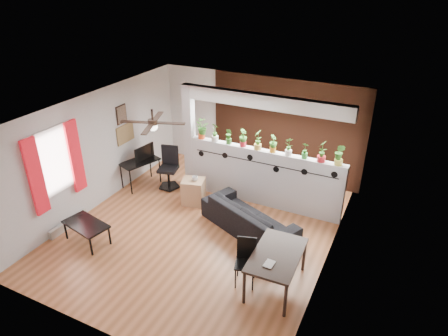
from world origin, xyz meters
TOP-DOWN VIEW (x-y plane):
  - room_shell at (0.00, 0.00)m, footprint 6.30×7.10m
  - partition_wall at (0.80, 1.50)m, footprint 3.60×0.18m
  - ceiling_header at (0.80, 1.50)m, footprint 3.60×0.18m
  - pier_column at (-1.11, 1.50)m, footprint 0.22×0.20m
  - brick_panel at (0.80, 2.97)m, footprint 3.90×0.05m
  - vine_decal at (0.80, 1.40)m, footprint 3.31×0.01m
  - window_assembly at (-2.56, -1.20)m, footprint 0.09×1.30m
  - baseboard_heater at (-2.54, -1.20)m, footprint 0.08×1.00m
  - corkboard at (-2.58, 0.95)m, footprint 0.03×0.60m
  - framed_art at (-2.58, 0.90)m, footprint 0.03×0.34m
  - ceiling_fan at (-0.80, -0.30)m, footprint 1.19×1.19m
  - potted_plant_0 at (-0.78, 1.50)m, footprint 0.24×0.20m
  - potted_plant_1 at (-0.43, 1.50)m, footprint 0.28×0.26m
  - potted_plant_2 at (-0.08, 1.50)m, footprint 0.22×0.21m
  - potted_plant_3 at (0.27, 1.50)m, footprint 0.18×0.22m
  - potted_plant_4 at (0.62, 1.50)m, footprint 0.23×0.27m
  - potted_plant_5 at (0.98, 1.50)m, footprint 0.17×0.21m
  - potted_plant_6 at (1.33, 1.50)m, footprint 0.26×0.25m
  - potted_plant_7 at (1.68, 1.50)m, footprint 0.19×0.16m
  - potted_plant_8 at (2.03, 1.50)m, footprint 0.27×0.30m
  - potted_plant_9 at (2.38, 1.50)m, footprint 0.28×0.24m
  - sofa at (0.92, 0.39)m, footprint 2.21×1.55m
  - cube_shelf at (-0.65, 0.81)m, footprint 0.59×0.55m
  - cup at (-0.60, 0.81)m, footprint 0.14×0.14m
  - computer_desk at (-2.25, 0.97)m, footprint 0.77×1.05m
  - monitor at (-2.25, 1.12)m, footprint 0.35×0.11m
  - office_chair at (-1.57, 1.22)m, footprint 0.54×0.55m
  - dining_table at (1.96, -0.92)m, footprint 0.81×1.29m
  - book at (1.86, -1.22)m, footprint 0.16×0.21m
  - folding_chair at (1.45, -1.01)m, footprint 0.44×0.44m
  - coffee_table at (-1.82, -1.39)m, footprint 1.01×0.69m

SIDE VIEW (x-z plane):
  - baseboard_heater at x=-2.54m, z-range 0.00..0.18m
  - sofa at x=0.92m, z-range 0.00..0.60m
  - cube_shelf at x=-0.65m, z-range 0.00..0.60m
  - coffee_table at x=-1.82m, z-range 0.17..0.60m
  - office_chair at x=-1.57m, z-range -0.06..0.99m
  - folding_chair at x=1.45m, z-range 0.08..0.95m
  - computer_desk at x=-2.25m, z-range 0.27..0.95m
  - dining_table at x=1.96m, z-range 0.27..0.96m
  - cup at x=-0.60m, z-range 0.60..0.71m
  - partition_wall at x=0.80m, z-range 0.00..1.35m
  - book at x=1.86m, z-range 0.69..0.71m
  - monitor at x=-2.25m, z-range 0.68..0.88m
  - vine_decal at x=0.80m, z-range 0.93..1.23m
  - room_shell at x=0.00m, z-range -0.15..2.75m
  - pier_column at x=-1.11m, z-range 0.00..2.60m
  - brick_panel at x=0.80m, z-range 0.00..2.60m
  - corkboard at x=-2.58m, z-range 1.12..1.58m
  - window_assembly at x=-2.56m, z-range 0.73..2.28m
  - potted_plant_7 at x=1.68m, z-range 1.36..1.72m
  - potted_plant_2 at x=-0.08m, z-range 1.36..1.73m
  - potted_plant_5 at x=0.98m, z-range 1.36..1.76m
  - potted_plant_3 at x=0.27m, z-range 1.36..1.76m
  - potted_plant_6 at x=1.33m, z-range 1.36..1.77m
  - potted_plant_1 at x=-0.43m, z-range 1.36..1.80m
  - potted_plant_0 at x=-0.78m, z-range 1.36..1.81m
  - potted_plant_9 at x=2.38m, z-range 1.36..1.82m
  - potted_plant_4 at x=0.62m, z-range 1.36..1.82m
  - potted_plant_8 at x=2.03m, z-range 1.36..1.84m
  - framed_art at x=-2.58m, z-range 1.63..2.07m
  - ceiling_fan at x=-0.80m, z-range 2.10..2.53m
  - ceiling_header at x=0.80m, z-range 2.30..2.60m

